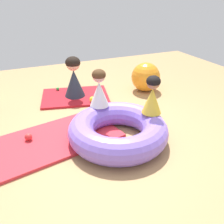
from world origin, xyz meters
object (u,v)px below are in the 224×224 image
Objects in this scene: exercise_ball_large at (146,77)px; child_in_white at (99,88)px; play_ball_green at (58,89)px; play_ball_red at (28,137)px; adult_seated at (74,77)px; inflatable_cushion at (118,130)px; child_in_yellow at (152,95)px; play_ball_yellow at (92,99)px.

child_in_white is at bearing -144.14° from exercise_ball_large.
child_in_white reaches higher than exercise_ball_large.
play_ball_red is at bearing -114.95° from play_ball_green.
child_in_white is 0.72× the size of adult_seated.
inflatable_cushion is 2.14m from play_ball_green.
child_in_yellow reaches higher than play_ball_yellow.
child_in_yellow is 0.97× the size of child_in_white.
play_ball_green is (-0.24, 0.41, -0.33)m from adult_seated.
inflatable_cushion is 2.47× the size of child_in_white.
child_in_white is at bearing 97.95° from inflatable_cushion.
play_ball_yellow is 0.93m from play_ball_green.
adult_seated reaches higher than play_ball_green.
play_ball_yellow is at bearing 85.97° from inflatable_cushion.
inflatable_cushion is 1.21m from play_ball_red.
play_ball_red is (-1.01, -1.24, -0.31)m from adult_seated.
inflatable_cushion is 1.98m from exercise_ball_large.
adult_seated is 12.30× the size of play_ball_green.
play_ball_red is at bearing 157.82° from inflatable_cushion.
adult_seated is at bearing -59.22° from play_ball_green.
child_in_white reaches higher than play_ball_red.
adult_seated is (-0.11, 1.70, 0.23)m from inflatable_cushion.
child_in_white is 5.35× the size of play_ball_red.
play_ball_green is (-0.85, 2.11, -0.53)m from child_in_yellow.
exercise_ball_large reaches higher than play_ball_red.
child_in_yellow is at bearing -72.39° from play_ball_yellow.
play_ball_red is 0.18× the size of exercise_ball_large.
child_in_white is at bearing 2.15° from play_ball_red.
child_in_white reaches higher than inflatable_cushion.
adult_seated is at bearing -137.81° from child_in_yellow.
play_ball_yellow is at bearing 34.43° from play_ball_red.
exercise_ball_large is at bearing 48.82° from inflatable_cushion.
child_in_white is (-0.07, 0.50, 0.44)m from inflatable_cushion.
adult_seated is at bearing 115.81° from play_ball_yellow.
play_ball_red is at bearing 167.29° from child_in_white.
inflatable_cushion reaches higher than play_ball_green.
play_ball_green is 1.82m from play_ball_red.
play_ball_yellow is at bearing -170.65° from exercise_ball_large.
child_in_yellow is 5.03× the size of play_ball_yellow.
play_ball_yellow is at bearing -173.27° from adult_seated.
exercise_ball_large is at bearing 23.04° from play_ball_red.
child_in_yellow is at bearing -56.22° from child_in_white.
inflatable_cushion is at bearing -94.03° from play_ball_yellow.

